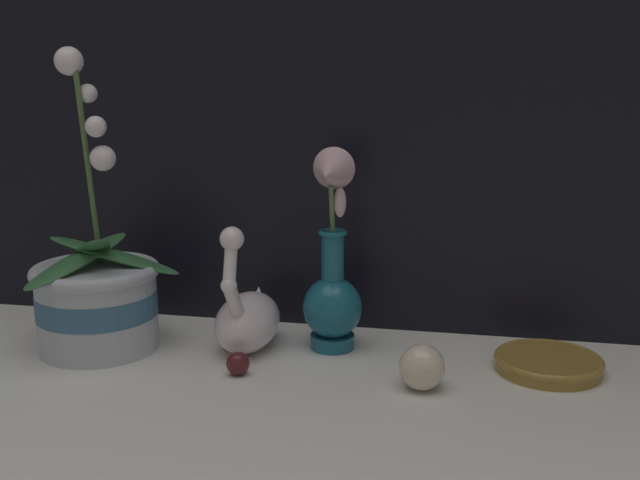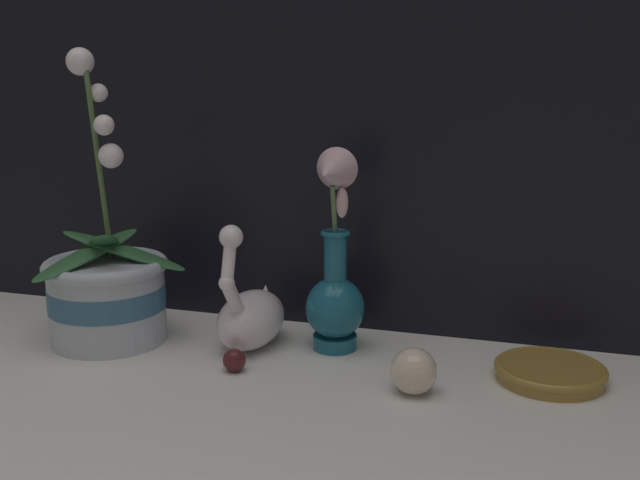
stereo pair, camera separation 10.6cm
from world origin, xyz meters
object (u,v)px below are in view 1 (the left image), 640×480
blue_vase (332,275)px  amber_dish (548,362)px  swan_figurine (247,317)px  orchid_potted_plant (97,295)px  glass_sphere (422,367)px

blue_vase → amber_dish: size_ratio=2.02×
swan_figurine → blue_vase: 0.14m
swan_figurine → amber_dish: swan_figurine is taller
orchid_potted_plant → swan_figurine: orchid_potted_plant is taller
glass_sphere → blue_vase: bearing=139.7°
blue_vase → amber_dish: bearing=-4.7°
orchid_potted_plant → amber_dish: (0.66, 0.04, -0.07)m
swan_figurine → glass_sphere: size_ratio=3.30×
orchid_potted_plant → blue_vase: bearing=10.4°
blue_vase → swan_figurine: bearing=-169.5°
blue_vase → glass_sphere: bearing=-40.3°
orchid_potted_plant → glass_sphere: orchid_potted_plant is taller
glass_sphere → amber_dish: 0.20m
orchid_potted_plant → swan_figurine: 0.23m
blue_vase → amber_dish: blue_vase is taller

